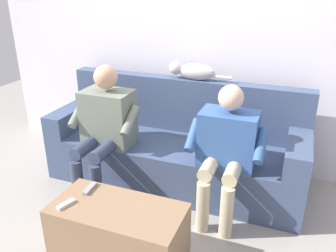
% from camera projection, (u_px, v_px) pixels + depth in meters
% --- Properties ---
extents(ground_plane, '(8.00, 8.00, 0.00)m').
position_uv_depth(ground_plane, '(144.00, 224.00, 2.72)').
color(ground_plane, gray).
extents(back_wall, '(4.37, 0.06, 2.63)m').
position_uv_depth(back_wall, '(195.00, 32.00, 3.26)').
color(back_wall, silver).
rests_on(back_wall, ground).
extents(couch, '(2.30, 0.75, 0.92)m').
position_uv_depth(couch, '(176.00, 149.00, 3.22)').
color(couch, '#3D4C6B').
rests_on(couch, ground).
extents(coffee_table, '(0.87, 0.43, 0.42)m').
position_uv_depth(coffee_table, '(119.00, 234.00, 2.30)').
color(coffee_table, '#8C6B4C').
rests_on(coffee_table, ground).
extents(person_left_seated, '(0.59, 0.52, 1.06)m').
position_uv_depth(person_left_seated, '(226.00, 145.00, 2.64)').
color(person_left_seated, '#335693').
rests_on(person_left_seated, ground).
extents(person_right_seated, '(0.58, 0.60, 1.12)m').
position_uv_depth(person_right_seated, '(105.00, 123.00, 2.98)').
color(person_right_seated, slate).
rests_on(person_right_seated, ground).
extents(cat_on_backrest, '(0.59, 0.13, 0.16)m').
position_uv_depth(cat_on_backrest, '(192.00, 71.00, 3.15)').
color(cat_on_backrest, silver).
rests_on(cat_on_backrest, couch).
extents(remote_white, '(0.07, 0.13, 0.02)m').
position_uv_depth(remote_white, '(66.00, 204.00, 2.24)').
color(remote_white, white).
rests_on(remote_white, coffee_table).
extents(remote_gray, '(0.05, 0.15, 0.02)m').
position_uv_depth(remote_gray, '(90.00, 188.00, 2.40)').
color(remote_gray, gray).
rests_on(remote_gray, coffee_table).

